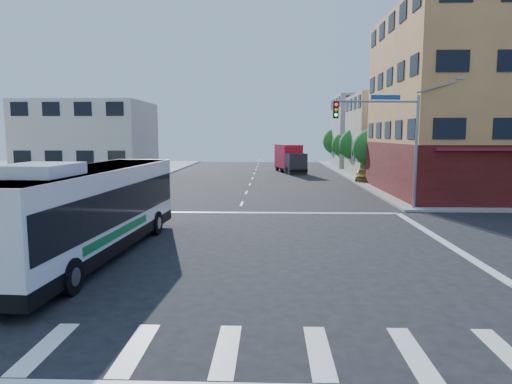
{
  "coord_description": "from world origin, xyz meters",
  "views": [
    {
      "loc": [
        1.94,
        -17.34,
        4.65
      ],
      "look_at": [
        1.27,
        3.61,
        2.0
      ],
      "focal_mm": 32.0,
      "sensor_mm": 36.0,
      "label": 1
    }
  ],
  "objects": [
    {
      "name": "building_east_far",
      "position": [
        16.98,
        47.98,
        5.01
      ],
      "size": [
        12.06,
        10.06,
        10.0
      ],
      "color": "#A2A29D",
      "rests_on": "ground"
    },
    {
      "name": "parked_car",
      "position": [
        11.13,
        27.82,
        0.67
      ],
      "size": [
        2.43,
        4.17,
        1.33
      ],
      "primitive_type": "imported",
      "rotation": [
        0.0,
        0.0,
        -0.23
      ],
      "color": "gold",
      "rests_on": "ground"
    },
    {
      "name": "signal_mast_ne",
      "position": [
        9.08,
        10.62,
        4.98
      ],
      "size": [
        7.91,
        1.13,
        8.07
      ],
      "color": "gray",
      "rests_on": "ground"
    },
    {
      "name": "building_west",
      "position": [
        -17.02,
        29.98,
        4.01
      ],
      "size": [
        12.06,
        10.06,
        8.0
      ],
      "color": "beige",
      "rests_on": "ground"
    },
    {
      "name": "building_east_near",
      "position": [
        16.98,
        33.98,
        4.51
      ],
      "size": [
        12.06,
        10.06,
        9.0
      ],
      "color": "#BAB08E",
      "rests_on": "ground"
    },
    {
      "name": "street_tree_d",
      "position": [
        11.9,
        51.92,
        3.88
      ],
      "size": [
        4.0,
        4.0,
        6.03
      ],
      "color": "#382614",
      "rests_on": "ground"
    },
    {
      "name": "street_tree_a",
      "position": [
        11.9,
        27.92,
        3.59
      ],
      "size": [
        3.6,
        3.6,
        5.53
      ],
      "color": "#382614",
      "rests_on": "ground"
    },
    {
      "name": "corner_building_ne",
      "position": [
        19.99,
        18.48,
        5.89
      ],
      "size": [
        18.1,
        15.44,
        14.0
      ],
      "color": "#D3954C",
      "rests_on": "ground"
    },
    {
      "name": "ground",
      "position": [
        0.0,
        0.0,
        0.0
      ],
      "size": [
        120.0,
        120.0,
        0.0
      ],
      "primitive_type": "plane",
      "color": "black",
      "rests_on": "ground"
    },
    {
      "name": "transit_bus",
      "position": [
        -4.89,
        -0.61,
        1.84
      ],
      "size": [
        3.44,
        12.85,
        3.77
      ],
      "rotation": [
        0.0,
        0.0,
        -0.06
      ],
      "color": "black",
      "rests_on": "ground"
    },
    {
      "name": "box_truck",
      "position": [
        4.32,
        38.64,
        1.64
      ],
      "size": [
        3.79,
        7.82,
        3.39
      ],
      "rotation": [
        0.0,
        0.0,
        0.23
      ],
      "color": "#25252A",
      "rests_on": "ground"
    },
    {
      "name": "street_tree_c",
      "position": [
        11.9,
        43.92,
        3.46
      ],
      "size": [
        3.4,
        3.4,
        5.29
      ],
      "color": "#382614",
      "rests_on": "ground"
    },
    {
      "name": "street_tree_b",
      "position": [
        11.9,
        35.92,
        3.75
      ],
      "size": [
        3.8,
        3.8,
        5.79
      ],
      "color": "#382614",
      "rests_on": "ground"
    }
  ]
}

